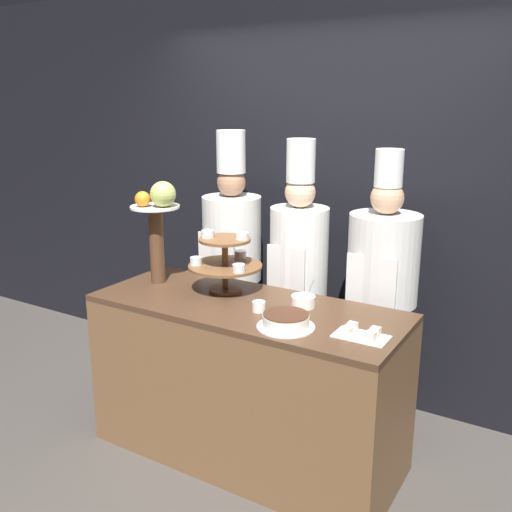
{
  "coord_description": "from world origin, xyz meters",
  "views": [
    {
      "loc": [
        1.56,
        -2.13,
        2.01
      ],
      "look_at": [
        0.0,
        0.45,
        1.18
      ],
      "focal_mm": 40.0,
      "sensor_mm": 36.0,
      "label": 1
    }
  ],
  "objects_px": {
    "cake_round": "(286,321)",
    "cake_square_tray": "(361,334)",
    "chef_center_left": "(298,270)",
    "chef_left": "(232,257)",
    "tiered_stand": "(225,260)",
    "chef_center_right": "(382,287)",
    "cup_white": "(259,306)",
    "serving_bowl_far": "(303,301)",
    "fruit_pedestal": "(158,216)"
  },
  "relations": [
    {
      "from": "fruit_pedestal",
      "to": "chef_center_left",
      "type": "distance_m",
      "value": 0.95
    },
    {
      "from": "serving_bowl_far",
      "to": "fruit_pedestal",
      "type": "bearing_deg",
      "value": -175.29
    },
    {
      "from": "cup_white",
      "to": "chef_center_right",
      "type": "relative_size",
      "value": 0.04
    },
    {
      "from": "chef_center_right",
      "to": "fruit_pedestal",
      "type": "bearing_deg",
      "value": -153.66
    },
    {
      "from": "cake_square_tray",
      "to": "chef_left",
      "type": "bearing_deg",
      "value": 148.71
    },
    {
      "from": "fruit_pedestal",
      "to": "cake_square_tray",
      "type": "relative_size",
      "value": 2.45
    },
    {
      "from": "chef_center_left",
      "to": "chef_left",
      "type": "bearing_deg",
      "value": -180.0
    },
    {
      "from": "tiered_stand",
      "to": "cake_round",
      "type": "xyz_separation_m",
      "value": [
        0.56,
        -0.3,
        -0.15
      ]
    },
    {
      "from": "tiered_stand",
      "to": "chef_left",
      "type": "xyz_separation_m",
      "value": [
        -0.29,
        0.51,
        -0.15
      ]
    },
    {
      "from": "fruit_pedestal",
      "to": "chef_left",
      "type": "distance_m",
      "value": 0.71
    },
    {
      "from": "fruit_pedestal",
      "to": "chef_center_left",
      "type": "bearing_deg",
      "value": 42.66
    },
    {
      "from": "cake_round",
      "to": "chef_center_left",
      "type": "relative_size",
      "value": 0.16
    },
    {
      "from": "fruit_pedestal",
      "to": "serving_bowl_far",
      "type": "xyz_separation_m",
      "value": [
        0.93,
        0.08,
        -0.38
      ]
    },
    {
      "from": "cake_round",
      "to": "cup_white",
      "type": "xyz_separation_m",
      "value": [
        -0.23,
        0.12,
        -0.01
      ]
    },
    {
      "from": "tiered_stand",
      "to": "chef_center_right",
      "type": "height_order",
      "value": "chef_center_right"
    },
    {
      "from": "cake_round",
      "to": "cake_square_tray",
      "type": "bearing_deg",
      "value": 12.52
    },
    {
      "from": "cup_white",
      "to": "chef_center_left",
      "type": "height_order",
      "value": "chef_center_left"
    },
    {
      "from": "fruit_pedestal",
      "to": "serving_bowl_far",
      "type": "bearing_deg",
      "value": 4.71
    },
    {
      "from": "cake_square_tray",
      "to": "chef_center_left",
      "type": "height_order",
      "value": "chef_center_left"
    },
    {
      "from": "tiered_stand",
      "to": "chef_center_left",
      "type": "bearing_deg",
      "value": 67.25
    },
    {
      "from": "chef_left",
      "to": "serving_bowl_far",
      "type": "bearing_deg",
      "value": -32.75
    },
    {
      "from": "cake_round",
      "to": "tiered_stand",
      "type": "bearing_deg",
      "value": 151.54
    },
    {
      "from": "chef_left",
      "to": "chef_center_left",
      "type": "bearing_deg",
      "value": 0.0
    },
    {
      "from": "serving_bowl_far",
      "to": "cake_round",
      "type": "bearing_deg",
      "value": -79.3
    },
    {
      "from": "cup_white",
      "to": "chef_left",
      "type": "xyz_separation_m",
      "value": [
        -0.63,
        0.7,
        0.01
      ]
    },
    {
      "from": "cup_white",
      "to": "chef_left",
      "type": "relative_size",
      "value": 0.04
    },
    {
      "from": "cake_square_tray",
      "to": "cup_white",
      "type": "bearing_deg",
      "value": 176.1
    },
    {
      "from": "fruit_pedestal",
      "to": "chef_center_left",
      "type": "height_order",
      "value": "chef_center_left"
    },
    {
      "from": "cup_white",
      "to": "chef_center_left",
      "type": "distance_m",
      "value": 0.71
    },
    {
      "from": "tiered_stand",
      "to": "chef_center_right",
      "type": "bearing_deg",
      "value": 33.82
    },
    {
      "from": "cake_round",
      "to": "serving_bowl_far",
      "type": "bearing_deg",
      "value": 100.7
    },
    {
      "from": "cake_square_tray",
      "to": "chef_center_right",
      "type": "bearing_deg",
      "value": 101.91
    },
    {
      "from": "cake_square_tray",
      "to": "chef_center_left",
      "type": "distance_m",
      "value": 1.02
    },
    {
      "from": "serving_bowl_far",
      "to": "chef_center_left",
      "type": "height_order",
      "value": "chef_center_left"
    },
    {
      "from": "cake_square_tray",
      "to": "chef_center_right",
      "type": "distance_m",
      "value": 0.75
    },
    {
      "from": "tiered_stand",
      "to": "chef_center_left",
      "type": "xyz_separation_m",
      "value": [
        0.22,
        0.51,
        -0.16
      ]
    },
    {
      "from": "tiered_stand",
      "to": "chef_center_left",
      "type": "relative_size",
      "value": 0.24
    },
    {
      "from": "tiered_stand",
      "to": "chef_center_left",
      "type": "height_order",
      "value": "chef_center_left"
    },
    {
      "from": "chef_center_right",
      "to": "tiered_stand",
      "type": "bearing_deg",
      "value": -146.18
    },
    {
      "from": "cup_white",
      "to": "chef_center_right",
      "type": "height_order",
      "value": "chef_center_right"
    },
    {
      "from": "serving_bowl_far",
      "to": "chef_center_left",
      "type": "distance_m",
      "value": 0.59
    },
    {
      "from": "serving_bowl_far",
      "to": "chef_center_right",
      "type": "bearing_deg",
      "value": 63.0
    },
    {
      "from": "cake_square_tray",
      "to": "chef_left",
      "type": "height_order",
      "value": "chef_left"
    },
    {
      "from": "cake_round",
      "to": "serving_bowl_far",
      "type": "distance_m",
      "value": 0.31
    },
    {
      "from": "chef_left",
      "to": "tiered_stand",
      "type": "bearing_deg",
      "value": -60.29
    },
    {
      "from": "cake_square_tray",
      "to": "serving_bowl_far",
      "type": "distance_m",
      "value": 0.47
    },
    {
      "from": "cake_round",
      "to": "serving_bowl_far",
      "type": "height_order",
      "value": "serving_bowl_far"
    },
    {
      "from": "tiered_stand",
      "to": "fruit_pedestal",
      "type": "height_order",
      "value": "fruit_pedestal"
    },
    {
      "from": "fruit_pedestal",
      "to": "serving_bowl_far",
      "type": "relative_size",
      "value": 3.82
    },
    {
      "from": "tiered_stand",
      "to": "chef_center_right",
      "type": "distance_m",
      "value": 0.94
    }
  ]
}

